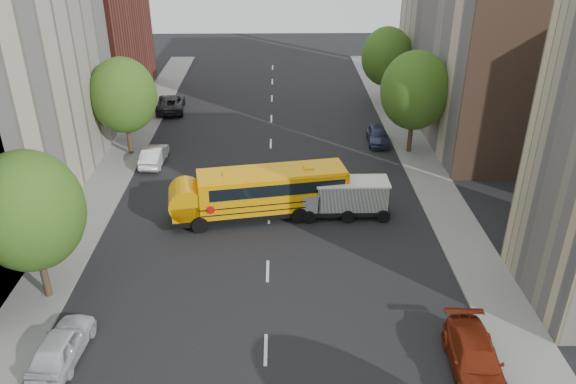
{
  "coord_description": "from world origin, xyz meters",
  "views": [
    {
      "loc": [
        0.65,
        -26.96,
        17.73
      ],
      "look_at": [
        1.17,
        2.0,
        2.74
      ],
      "focal_mm": 35.0,
      "sensor_mm": 36.0,
      "label": 1
    }
  ],
  "objects_px": {
    "parked_car_1": "(154,155)",
    "street_tree_2": "(123,95)",
    "parked_car_0": "(62,345)",
    "street_tree_4": "(415,91)",
    "safari_truck": "(345,197)",
    "parked_car_3": "(475,359)",
    "street_tree_5": "(387,57)",
    "parked_car_2": "(171,103)",
    "parked_car_4": "(377,135)",
    "school_bus": "(259,191)",
    "street_tree_1": "(29,211)"
  },
  "relations": [
    {
      "from": "parked_car_1",
      "to": "street_tree_2",
      "type": "bearing_deg",
      "value": -37.9
    },
    {
      "from": "street_tree_2",
      "to": "parked_car_0",
      "type": "xyz_separation_m",
      "value": [
        2.2,
        -22.32,
        -4.1
      ]
    },
    {
      "from": "street_tree_4",
      "to": "street_tree_2",
      "type": "bearing_deg",
      "value": 180.0
    },
    {
      "from": "street_tree_4",
      "to": "safari_truck",
      "type": "distance_m",
      "value": 12.32
    },
    {
      "from": "street_tree_2",
      "to": "parked_car_3",
      "type": "xyz_separation_m",
      "value": [
        19.8,
        -23.48,
        -4.1
      ]
    },
    {
      "from": "street_tree_5",
      "to": "safari_truck",
      "type": "distance_m",
      "value": 23.05
    },
    {
      "from": "parked_car_0",
      "to": "parked_car_2",
      "type": "bearing_deg",
      "value": -83.77
    },
    {
      "from": "parked_car_4",
      "to": "safari_truck",
      "type": "bearing_deg",
      "value": -106.07
    },
    {
      "from": "school_bus",
      "to": "parked_car_2",
      "type": "bearing_deg",
      "value": 103.86
    },
    {
      "from": "street_tree_1",
      "to": "parked_car_4",
      "type": "bearing_deg",
      "value": 45.36
    },
    {
      "from": "safari_truck",
      "to": "street_tree_4",
      "type": "bearing_deg",
      "value": 57.54
    },
    {
      "from": "school_bus",
      "to": "safari_truck",
      "type": "height_order",
      "value": "school_bus"
    },
    {
      "from": "street_tree_1",
      "to": "school_bus",
      "type": "relative_size",
      "value": 0.68
    },
    {
      "from": "street_tree_2",
      "to": "safari_truck",
      "type": "distance_m",
      "value": 18.96
    },
    {
      "from": "school_bus",
      "to": "safari_truck",
      "type": "distance_m",
      "value": 5.37
    },
    {
      "from": "parked_car_2",
      "to": "street_tree_2",
      "type": "bearing_deg",
      "value": 77.05
    },
    {
      "from": "street_tree_1",
      "to": "school_bus",
      "type": "height_order",
      "value": "street_tree_1"
    },
    {
      "from": "street_tree_2",
      "to": "street_tree_5",
      "type": "relative_size",
      "value": 1.03
    },
    {
      "from": "street_tree_4",
      "to": "school_bus",
      "type": "height_order",
      "value": "street_tree_4"
    },
    {
      "from": "parked_car_0",
      "to": "parked_car_2",
      "type": "height_order",
      "value": "parked_car_2"
    },
    {
      "from": "safari_truck",
      "to": "parked_car_1",
      "type": "bearing_deg",
      "value": 148.87
    },
    {
      "from": "school_bus",
      "to": "parked_car_3",
      "type": "relative_size",
      "value": 2.3
    },
    {
      "from": "safari_truck",
      "to": "parked_car_4",
      "type": "height_order",
      "value": "safari_truck"
    },
    {
      "from": "street_tree_4",
      "to": "safari_truck",
      "type": "xyz_separation_m",
      "value": [
        -6.24,
        -9.92,
        -3.8
      ]
    },
    {
      "from": "street_tree_4",
      "to": "street_tree_5",
      "type": "relative_size",
      "value": 1.08
    },
    {
      "from": "safari_truck",
      "to": "parked_car_3",
      "type": "bearing_deg",
      "value": -73.73
    },
    {
      "from": "street_tree_5",
      "to": "parked_car_0",
      "type": "bearing_deg",
      "value": -119.98
    },
    {
      "from": "street_tree_4",
      "to": "school_bus",
      "type": "relative_size",
      "value": 0.7
    },
    {
      "from": "street_tree_5",
      "to": "parked_car_3",
      "type": "bearing_deg",
      "value": -93.55
    },
    {
      "from": "parked_car_2",
      "to": "parked_car_4",
      "type": "height_order",
      "value": "parked_car_2"
    },
    {
      "from": "parked_car_2",
      "to": "parked_car_3",
      "type": "distance_m",
      "value": 38.63
    },
    {
      "from": "street_tree_4",
      "to": "parked_car_3",
      "type": "bearing_deg",
      "value": -95.35
    },
    {
      "from": "street_tree_2",
      "to": "parked_car_1",
      "type": "bearing_deg",
      "value": -39.71
    },
    {
      "from": "parked_car_0",
      "to": "parked_car_4",
      "type": "height_order",
      "value": "parked_car_0"
    },
    {
      "from": "street_tree_1",
      "to": "parked_car_1",
      "type": "bearing_deg",
      "value": 82.25
    },
    {
      "from": "street_tree_5",
      "to": "parked_car_0",
      "type": "height_order",
      "value": "street_tree_5"
    },
    {
      "from": "street_tree_4",
      "to": "street_tree_5",
      "type": "distance_m",
      "value": 12.01
    },
    {
      "from": "parked_car_1",
      "to": "parked_car_2",
      "type": "bearing_deg",
      "value": -84.48
    },
    {
      "from": "parked_car_0",
      "to": "parked_car_1",
      "type": "bearing_deg",
      "value": -85.16
    },
    {
      "from": "street_tree_5",
      "to": "parked_car_1",
      "type": "xyz_separation_m",
      "value": [
        -19.8,
        -13.83,
        -4.02
      ]
    },
    {
      "from": "street_tree_4",
      "to": "parked_car_0",
      "type": "xyz_separation_m",
      "value": [
        -19.8,
        -22.32,
        -4.35
      ]
    },
    {
      "from": "street_tree_1",
      "to": "safari_truck",
      "type": "height_order",
      "value": "street_tree_1"
    },
    {
      "from": "parked_car_4",
      "to": "street_tree_4",
      "type": "bearing_deg",
      "value": -40.41
    },
    {
      "from": "street_tree_1",
      "to": "street_tree_4",
      "type": "height_order",
      "value": "street_tree_4"
    },
    {
      "from": "street_tree_2",
      "to": "street_tree_4",
      "type": "height_order",
      "value": "street_tree_4"
    },
    {
      "from": "street_tree_4",
      "to": "parked_car_0",
      "type": "height_order",
      "value": "street_tree_4"
    },
    {
      "from": "school_bus",
      "to": "safari_truck",
      "type": "bearing_deg",
      "value": -8.8
    },
    {
      "from": "street_tree_2",
      "to": "parked_car_3",
      "type": "distance_m",
      "value": 30.99
    },
    {
      "from": "street_tree_4",
      "to": "parked_car_3",
      "type": "xyz_separation_m",
      "value": [
        -2.2,
        -23.48,
        -4.34
      ]
    },
    {
      "from": "street_tree_5",
      "to": "parked_car_3",
      "type": "height_order",
      "value": "street_tree_5"
    }
  ]
}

